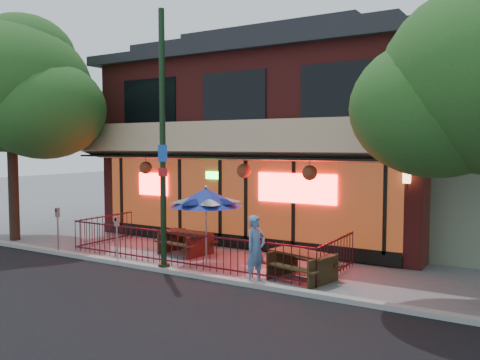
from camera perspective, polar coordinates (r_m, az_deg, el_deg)
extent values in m
plane|color=gray|center=(14.48, -7.50, -9.74)|extent=(80.00, 80.00, 0.00)
cube|color=#999993|center=(14.09, -8.80, -9.88)|extent=(80.00, 0.25, 0.12)
cube|color=maroon|center=(20.18, 5.34, 3.47)|extent=(12.00, 8.00, 6.50)
cube|color=#59230F|center=(16.75, -0.72, -2.10)|extent=(11.00, 0.06, 2.60)
cube|color=#FF0C0C|center=(15.55, 6.32, -0.93)|extent=(2.60, 0.04, 0.90)
cube|color=#FF0C0C|center=(18.68, -9.74, -0.44)|extent=(1.30, 0.04, 0.80)
cube|color=tan|center=(16.26, -1.63, 4.43)|extent=(12.20, 1.33, 1.26)
cube|color=black|center=(18.88, -10.15, 8.71)|extent=(2.40, 0.06, 1.60)
cube|color=black|center=(16.73, -0.73, 9.39)|extent=(2.40, 0.06, 1.60)
cube|color=black|center=(15.15, 11.07, 9.88)|extent=(2.40, 0.06, 1.60)
cube|color=black|center=(16.94, -0.77, -6.82)|extent=(11.00, 0.12, 0.40)
cube|color=#FFC672|center=(14.36, 18.22, 0.29)|extent=(0.18, 0.18, 0.32)
cube|color=#440E19|center=(14.44, -7.04, -5.92)|extent=(8.40, 0.04, 0.04)
cube|color=#440E19|center=(14.60, -7.01, -9.13)|extent=(8.40, 0.04, 0.04)
cube|color=#440E19|center=(18.19, -14.92, -3.97)|extent=(0.04, 2.60, 0.04)
cube|color=#440E19|center=(13.51, 10.76, -6.64)|extent=(0.04, 2.60, 0.04)
cylinder|color=#440E19|center=(14.52, -7.02, -7.67)|extent=(0.02, 0.02, 1.00)
cylinder|color=black|center=(13.76, -8.68, 4.25)|extent=(0.16, 0.16, 7.00)
cylinder|color=black|center=(14.15, -8.53, -9.65)|extent=(0.32, 0.32, 0.20)
cube|color=#194CB2|center=(13.57, -8.69, 2.99)|extent=(0.30, 0.02, 0.45)
cube|color=red|center=(13.58, -8.66, 0.88)|extent=(0.30, 0.02, 0.22)
cylinder|color=#302218|center=(19.85, -24.14, 1.14)|extent=(0.36, 0.36, 5.12)
ellipsoid|color=#1F4F1A|center=(19.93, -24.38, 9.44)|extent=(5.60, 5.60, 4.59)
ellipsoid|color=#1F4F1A|center=(20.14, -23.19, 12.62)|extent=(3.64, 3.64, 2.98)
cube|color=#3C2216|center=(16.59, -7.66, -6.78)|extent=(0.22, 1.18, 0.67)
cube|color=#3C2216|center=(15.69, -4.47, -7.38)|extent=(0.22, 1.18, 0.67)
cube|color=#3C2216|center=(16.07, -6.12, -5.90)|extent=(1.72, 0.91, 0.05)
cube|color=#3C2216|center=(15.78, -7.42, -7.10)|extent=(1.66, 0.49, 0.05)
cube|color=#3C2216|center=(16.47, -4.86, -6.61)|extent=(1.66, 0.49, 0.05)
cube|color=#392914|center=(13.54, 4.80, -9.18)|extent=(0.35, 1.19, 0.69)
cube|color=#392914|center=(12.75, 9.33, -10.05)|extent=(0.35, 1.19, 0.69)
cube|color=#392914|center=(13.06, 7.01, -8.14)|extent=(1.80, 1.09, 0.06)
cube|color=#392914|center=(12.73, 5.54, -9.73)|extent=(1.69, 0.66, 0.05)
cube|color=#392914|center=(13.52, 8.36, -8.95)|extent=(1.69, 0.66, 0.05)
cylinder|color=gray|center=(14.44, -3.82, -5.51)|extent=(0.05, 0.05, 2.09)
cone|color=navy|center=(14.32, -3.84, -1.95)|extent=(2.00, 1.99, 0.52)
sphere|color=gray|center=(14.29, -3.84, -0.81)|extent=(0.09, 0.09, 0.09)
imported|color=#5378A7|center=(12.65, 1.77, -7.78)|extent=(0.53, 0.69, 1.69)
cylinder|color=#9FA1A7|center=(15.21, -13.63, -7.03)|extent=(0.05, 0.05, 1.10)
cube|color=#9FA1A7|center=(15.09, -13.67, -4.53)|extent=(0.13, 0.11, 0.28)
cube|color=black|center=(15.05, -13.82, -4.33)|extent=(0.08, 0.01, 0.10)
cylinder|color=gray|center=(16.95, -19.76, -5.86)|extent=(0.05, 0.05, 1.19)
cube|color=gray|center=(16.85, -19.82, -3.43)|extent=(0.15, 0.14, 0.30)
cube|color=black|center=(16.80, -19.97, -3.23)|extent=(0.08, 0.03, 0.11)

